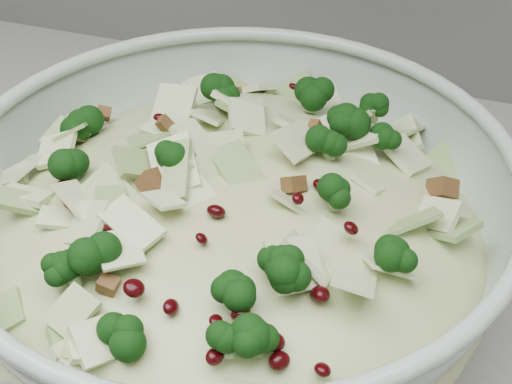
% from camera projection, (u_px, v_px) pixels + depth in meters
% --- Properties ---
extents(mixing_bowl, '(0.37, 0.37, 0.15)m').
position_uv_depth(mixing_bowl, '(235.00, 240.00, 0.48)').
color(mixing_bowl, '#AABBB0').
rests_on(mixing_bowl, counter).
extents(salad, '(0.37, 0.37, 0.15)m').
position_uv_depth(salad, '(235.00, 213.00, 0.47)').
color(salad, '#BED08E').
rests_on(salad, mixing_bowl).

